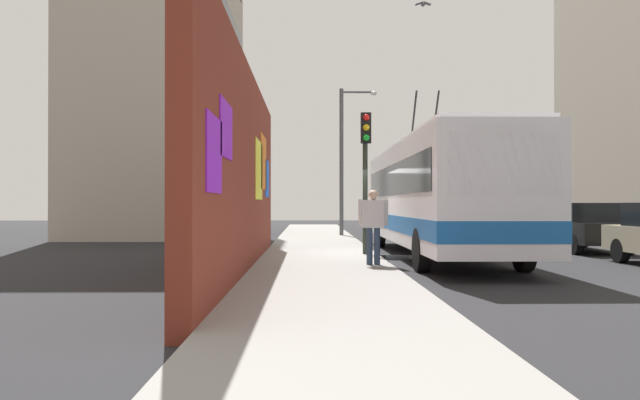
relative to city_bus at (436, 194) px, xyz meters
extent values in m
plane|color=#232326|center=(-0.22, 1.80, -1.85)|extent=(80.00, 80.00, 0.00)
cube|color=gray|center=(-0.22, 3.40, -1.78)|extent=(48.00, 3.20, 0.15)
cube|color=maroon|center=(-4.24, 5.15, 0.41)|extent=(13.96, 0.30, 4.51)
cube|color=yellow|center=(-2.30, 4.99, 0.55)|extent=(1.96, 0.02, 1.49)
cube|color=orange|center=(-0.70, 4.99, 0.85)|extent=(1.95, 0.02, 1.50)
cube|color=blue|center=(0.80, 4.99, 0.46)|extent=(1.56, 0.02, 1.11)
cube|color=#8C19D8|center=(-8.53, 4.99, 0.83)|extent=(1.35, 0.02, 0.86)
cube|color=#8C19D8|center=(-9.72, 4.99, 0.36)|extent=(1.30, 0.02, 1.03)
cube|color=#B2A899|center=(13.25, 11.00, 8.61)|extent=(12.18, 6.57, 20.93)
cube|color=black|center=(13.25, 7.69, 2.55)|extent=(10.36, 0.04, 1.10)
cube|color=black|center=(13.25, 7.69, 5.75)|extent=(10.36, 0.04, 1.10)
cube|color=black|center=(13.25, 7.69, 8.95)|extent=(10.36, 0.04, 1.10)
cube|color=silver|center=(0.01, 0.00, -0.02)|extent=(12.59, 2.58, 2.76)
cube|color=silver|center=(0.01, 0.00, 1.42)|extent=(12.09, 2.37, 0.12)
cube|color=#1959A5|center=(0.01, 0.00, -0.85)|extent=(12.61, 2.60, 0.44)
cube|color=black|center=(-6.27, 0.00, 0.46)|extent=(0.04, 2.19, 1.24)
cube|color=black|center=(0.01, 0.00, 0.39)|extent=(11.58, 2.61, 0.88)
cube|color=orange|center=(-6.26, 0.00, 1.11)|extent=(0.06, 1.42, 0.28)
cylinder|color=black|center=(1.89, -0.35, 2.26)|extent=(1.43, 0.06, 2.00)
cylinder|color=black|center=(1.89, 0.35, 2.26)|extent=(1.43, 0.06, 2.00)
cylinder|color=black|center=(-4.02, -1.17, -1.35)|extent=(1.00, 0.28, 1.00)
cylinder|color=black|center=(-4.02, 1.17, -1.35)|extent=(1.00, 0.28, 1.00)
cylinder|color=black|center=(4.03, -1.17, -1.35)|extent=(1.00, 0.28, 1.00)
cylinder|color=black|center=(4.03, 1.17, -1.35)|extent=(1.00, 0.28, 1.00)
cylinder|color=black|center=(-1.97, -4.43, -1.53)|extent=(0.64, 0.22, 0.64)
cube|color=black|center=(2.15, -5.20, -1.20)|extent=(4.73, 1.81, 0.66)
cube|color=black|center=(2.24, -5.20, -0.57)|extent=(2.84, 1.63, 0.60)
cylinder|color=black|center=(0.59, -6.00, -1.53)|extent=(0.64, 0.22, 0.64)
cylinder|color=black|center=(0.59, -4.40, -1.53)|extent=(0.64, 0.22, 0.64)
cylinder|color=black|center=(3.71, -6.00, -1.53)|extent=(0.64, 0.22, 0.64)
cylinder|color=black|center=(3.71, -4.40, -1.53)|extent=(0.64, 0.22, 0.64)
cylinder|color=#2D3F59|center=(-3.82, 2.16, -1.28)|extent=(0.14, 0.14, 0.85)
cylinder|color=#2D3F59|center=(-3.82, 2.33, -1.28)|extent=(0.14, 0.14, 0.85)
cube|color=silver|center=(-3.82, 2.24, -0.53)|extent=(0.22, 0.50, 0.64)
cylinder|color=silver|center=(-3.82, 1.94, -0.50)|extent=(0.09, 0.09, 0.61)
cylinder|color=silver|center=(-3.82, 2.54, -0.50)|extent=(0.09, 0.09, 0.61)
sphere|color=beige|center=(-3.82, 2.24, -0.10)|extent=(0.23, 0.23, 0.23)
cylinder|color=#2D382D|center=(-0.80, 2.15, 0.27)|extent=(0.14, 0.14, 3.94)
cube|color=black|center=(-1.02, 2.15, 1.79)|extent=(0.20, 0.28, 0.84)
sphere|color=red|center=(-1.13, 2.15, 2.07)|extent=(0.18, 0.18, 0.18)
sphere|color=yellow|center=(-1.13, 2.15, 1.79)|extent=(0.18, 0.18, 0.18)
sphere|color=green|center=(-1.13, 2.15, 1.51)|extent=(0.18, 0.18, 0.18)
cylinder|color=#4C4C51|center=(9.66, 2.25, 1.59)|extent=(0.18, 0.18, 6.58)
cylinder|color=#4C4C51|center=(9.66, 1.52, 4.73)|extent=(0.10, 1.45, 0.10)
ellipsoid|color=silver|center=(9.66, 0.80, 4.68)|extent=(0.44, 0.28, 0.20)
ellipsoid|color=#47474C|center=(3.91, -0.36, 6.82)|extent=(0.32, 0.14, 0.12)
cube|color=#47474C|center=(3.91, -0.50, 6.85)|extent=(0.20, 0.27, 0.10)
cube|color=#47474C|center=(3.91, -0.22, 6.85)|extent=(0.20, 0.27, 0.10)
cylinder|color=black|center=(-0.27, 1.20, -1.85)|extent=(1.85, 1.85, 0.00)
camera|label=1|loc=(-17.94, 3.73, -0.30)|focal=34.58mm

